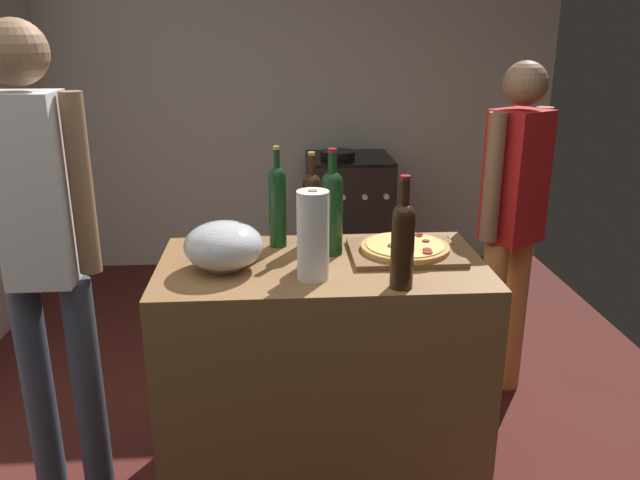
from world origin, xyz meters
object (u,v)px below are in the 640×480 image
wine_bottle_clear (332,209)px  person_in_red (512,215)px  wine_bottle_green (277,203)px  person_in_stripes (42,242)px  stove (348,218)px  wine_bottle_amber (312,206)px  mixing_bowl (224,246)px  wine_bottle_dark (403,241)px  paper_towel_roll (313,236)px  pizza (405,247)px

wine_bottle_clear → person_in_red: (0.86, 0.47, -0.18)m
wine_bottle_green → person_in_stripes: bearing=-166.1°
stove → wine_bottle_amber: bearing=-100.7°
mixing_bowl → stove: size_ratio=0.30×
wine_bottle_clear → wine_bottle_green: bearing=152.3°
wine_bottle_amber → mixing_bowl: bearing=-142.5°
wine_bottle_dark → person_in_red: bearing=50.7°
paper_towel_roll → person_in_red: bearing=37.1°
person_in_stripes → person_in_red: (1.86, 0.57, -0.10)m
wine_bottle_dark → person_in_stripes: size_ratio=0.21×
wine_bottle_green → stove: wine_bottle_green is taller
wine_bottle_amber → pizza: bearing=-24.0°
wine_bottle_clear → wine_bottle_amber: bearing=120.2°
paper_towel_roll → wine_bottle_green: size_ratio=0.79×
pizza → paper_towel_roll: (-0.35, -0.21, 0.12)m
pizza → wine_bottle_green: bearing=163.6°
person_in_stripes → person_in_red: bearing=17.0°
pizza → mixing_bowl: size_ratio=1.19×
wine_bottle_dark → mixing_bowl: bearing=160.1°
person_in_stripes → pizza: bearing=2.8°
wine_bottle_green → person_in_red: (1.05, 0.37, -0.17)m
wine_bottle_dark → wine_bottle_clear: size_ratio=0.94×
wine_bottle_dark → wine_bottle_green: 0.59m
paper_towel_roll → wine_bottle_amber: 0.36m
paper_towel_roll → wine_bottle_green: 0.36m
pizza → wine_bottle_amber: 0.39m
person_in_red → wine_bottle_amber: bearing=-159.0°
pizza → paper_towel_roll: size_ratio=1.07×
mixing_bowl → person_in_red: bearing=25.8°
paper_towel_roll → person_in_stripes: bearing=171.1°
wine_bottle_dark → person_in_red: (0.66, 0.81, -0.16)m
pizza → wine_bottle_green: 0.50m
paper_towel_roll → wine_bottle_dark: bearing=-19.5°
wine_bottle_dark → paper_towel_roll: bearing=160.5°
wine_bottle_amber → stove: 2.04m
pizza → wine_bottle_clear: wine_bottle_clear is taller
paper_towel_roll → stove: paper_towel_roll is taller
pizza → person_in_red: bearing=40.6°
wine_bottle_green → wine_bottle_amber: wine_bottle_green is taller
paper_towel_roll → wine_bottle_clear: wine_bottle_clear is taller
wine_bottle_amber → person_in_stripes: bearing=-167.2°
wine_bottle_clear → mixing_bowl: bearing=-161.5°
stove → person_in_red: 1.72m
mixing_bowl → wine_bottle_clear: size_ratio=0.70×
pizza → wine_bottle_amber: wine_bottle_amber is taller
pizza → mixing_bowl: (-0.65, -0.09, 0.05)m
wine_bottle_clear → stove: bearing=81.7°
wine_bottle_amber → wine_bottle_green: bearing=-174.7°
person_in_stripes → wine_bottle_clear: bearing=5.5°
pizza → wine_bottle_clear: size_ratio=0.83×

